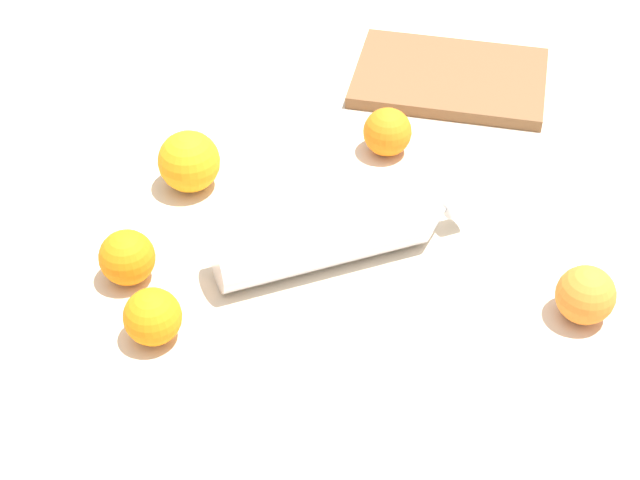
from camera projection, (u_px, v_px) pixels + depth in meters
ground_plane at (362, 251)px, 1.18m from camera, size 2.40×2.40×0.00m
water_bottle at (337, 236)px, 1.15m from camera, size 0.27×0.25×0.07m
orange_0 at (586, 295)px, 1.08m from camera, size 0.07×0.07×0.07m
orange_1 at (189, 161)px, 1.25m from camera, size 0.08×0.08×0.08m
orange_2 at (127, 258)px, 1.12m from camera, size 0.07×0.07×0.07m
orange_3 at (153, 317)px, 1.06m from camera, size 0.06×0.06×0.06m
orange_4 at (387, 132)px, 1.31m from camera, size 0.07×0.07×0.07m
cutting_board at (450, 78)px, 1.45m from camera, size 0.31×0.24×0.02m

